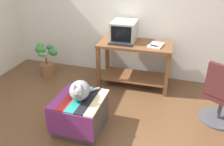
# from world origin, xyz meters

# --- Properties ---
(ground_plane) EXTENTS (14.00, 14.00, 0.00)m
(ground_plane) POSITION_xyz_m (0.00, 0.00, 0.00)
(ground_plane) COLOR brown
(back_wall) EXTENTS (8.00, 0.10, 2.60)m
(back_wall) POSITION_xyz_m (0.00, 2.05, 1.30)
(back_wall) COLOR silver
(back_wall) RESTS_ON ground_plane
(desk) EXTENTS (1.24, 0.64, 0.77)m
(desk) POSITION_xyz_m (0.18, 1.60, 0.52)
(desk) COLOR brown
(desk) RESTS_ON ground_plane
(tv_monitor) EXTENTS (0.42, 0.50, 0.33)m
(tv_monitor) POSITION_xyz_m (-0.04, 1.70, 0.93)
(tv_monitor) COLOR #BCB7A8
(tv_monitor) RESTS_ON desk
(keyboard) EXTENTS (0.40, 0.15, 0.02)m
(keyboard) POSITION_xyz_m (-0.03, 1.46, 0.78)
(keyboard) COLOR black
(keyboard) RESTS_ON desk
(book) EXTENTS (0.26, 0.32, 0.03)m
(book) POSITION_xyz_m (0.52, 1.56, 0.79)
(book) COLOR white
(book) RESTS_ON desk
(ottoman_with_blanket) EXTENTS (0.61, 0.64, 0.45)m
(ottoman_with_blanket) POSITION_xyz_m (-0.24, 0.23, 0.23)
(ottoman_with_blanket) COLOR #4C4238
(ottoman_with_blanket) RESTS_ON ground_plane
(cat) EXTENTS (0.37, 0.48, 0.27)m
(cat) POSITION_xyz_m (-0.24, 0.25, 0.56)
(cat) COLOR gray
(cat) RESTS_ON ottoman_with_blanket
(potted_plant) EXTENTS (0.43, 0.34, 0.63)m
(potted_plant) POSITION_xyz_m (-1.48, 1.46, 0.28)
(potted_plant) COLOR brown
(potted_plant) RESTS_ON ground_plane
(office_chair) EXTENTS (0.58, 0.58, 0.89)m
(office_chair) POSITION_xyz_m (1.51, 0.89, 0.39)
(office_chair) COLOR #4C4C51
(office_chair) RESTS_ON ground_plane
(stapler) EXTENTS (0.12, 0.06, 0.04)m
(stapler) POSITION_xyz_m (0.51, 1.47, 0.79)
(stapler) COLOR black
(stapler) RESTS_ON desk
(pen) EXTENTS (0.12, 0.09, 0.01)m
(pen) POSITION_xyz_m (0.47, 1.63, 0.78)
(pen) COLOR black
(pen) RESTS_ON desk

